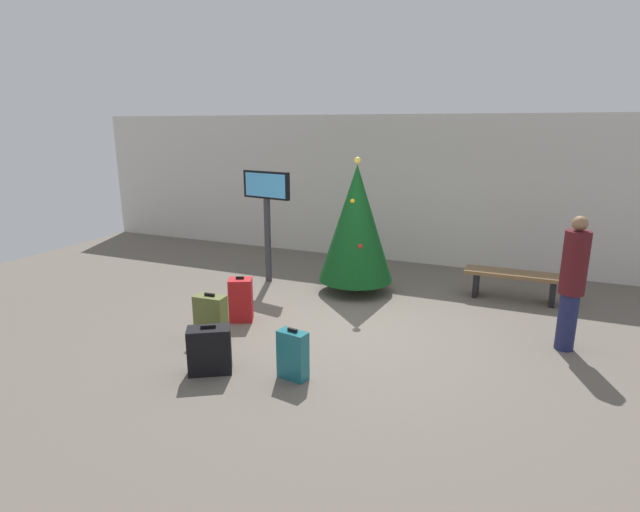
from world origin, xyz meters
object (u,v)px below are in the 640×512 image
object	(u,v)px
holiday_tree	(356,223)
traveller_0	(572,280)
waiting_bench	(514,279)
suitcase_1	(210,350)
suitcase_2	(241,300)
flight_info_kiosk	(267,204)
suitcase_0	(293,355)
suitcase_3	(211,317)

from	to	relation	value
holiday_tree	traveller_0	size ratio (longest dim) A/B	1.32
holiday_tree	waiting_bench	bearing A→B (deg)	13.50
suitcase_1	suitcase_2	xyz separation A→B (m)	(-0.53, 1.54, 0.04)
flight_info_kiosk	traveller_0	distance (m)	5.12
traveller_0	suitcase_0	distance (m)	3.65
flight_info_kiosk	suitcase_3	bearing A→B (deg)	-78.25
suitcase_3	flight_info_kiosk	bearing A→B (deg)	101.75
flight_info_kiosk	suitcase_1	bearing A→B (deg)	-72.19
suitcase_2	suitcase_3	world-z (taller)	suitcase_2
waiting_bench	suitcase_1	distance (m)	5.19
holiday_tree	waiting_bench	xyz separation A→B (m)	(2.58, 0.62, -0.86)
suitcase_0	suitcase_1	bearing A→B (deg)	-165.28
holiday_tree	traveller_0	world-z (taller)	holiday_tree
holiday_tree	waiting_bench	world-z (taller)	holiday_tree
flight_info_kiosk	suitcase_1	xyz separation A→B (m)	(1.10, -3.42, -1.18)
traveller_0	waiting_bench	bearing A→B (deg)	112.13
flight_info_kiosk	holiday_tree	bearing A→B (deg)	2.36
holiday_tree	flight_info_kiosk	bearing A→B (deg)	-177.64
holiday_tree	suitcase_1	size ratio (longest dim) A/B	3.90
suitcase_0	suitcase_1	distance (m)	1.00
flight_info_kiosk	waiting_bench	bearing A→B (deg)	9.16
suitcase_1	suitcase_3	bearing A→B (deg)	124.21
suitcase_2	flight_info_kiosk	bearing A→B (deg)	106.92
flight_info_kiosk	suitcase_0	size ratio (longest dim) A/B	3.32
holiday_tree	traveller_0	xyz separation A→B (m)	(3.29, -1.14, -0.28)
suitcase_0	suitcase_3	distance (m)	1.63
holiday_tree	suitcase_3	world-z (taller)	holiday_tree
suitcase_0	suitcase_3	xyz separation A→B (m)	(-1.52, 0.57, 0.02)
holiday_tree	suitcase_1	world-z (taller)	holiday_tree
suitcase_1	suitcase_2	distance (m)	1.63
traveller_0	suitcase_1	distance (m)	4.59
traveller_0	suitcase_0	world-z (taller)	traveller_0
flight_info_kiosk	waiting_bench	world-z (taller)	flight_info_kiosk
suitcase_1	suitcase_0	bearing A→B (deg)	14.72
traveller_0	suitcase_2	size ratio (longest dim) A/B	2.57
suitcase_2	suitcase_3	bearing A→B (deg)	-92.52
holiday_tree	suitcase_3	distance (m)	3.05
holiday_tree	suitcase_0	xyz separation A→B (m)	(0.37, -3.23, -0.93)
suitcase_3	waiting_bench	bearing A→B (deg)	41.37
traveller_0	suitcase_0	size ratio (longest dim) A/B	2.87
holiday_tree	suitcase_1	xyz separation A→B (m)	(-0.60, -3.49, -0.94)
flight_info_kiosk	waiting_bench	distance (m)	4.46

